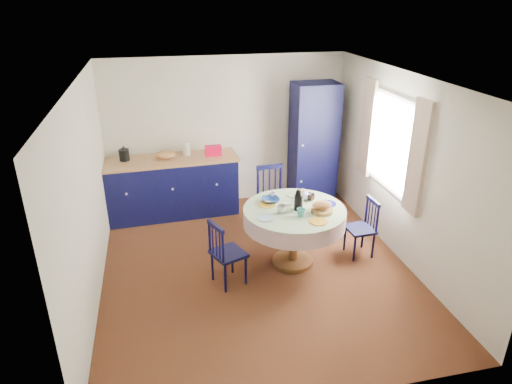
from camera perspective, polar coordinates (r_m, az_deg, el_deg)
floor at (r=6.23m, az=0.05°, el=-9.45°), size 4.50×4.50×0.00m
ceiling at (r=5.29m, az=0.06°, el=13.83°), size 4.50×4.50×0.00m
wall_back at (r=7.73m, az=-3.66°, el=7.51°), size 4.00×0.02×2.50m
wall_left at (r=5.59m, az=-20.39°, el=-0.59°), size 0.02×4.50×2.50m
wall_right at (r=6.36m, az=17.95°, el=2.69°), size 0.02×4.50×2.50m
window at (r=6.49m, az=16.60°, el=5.87°), size 0.10×1.74×1.45m
kitchen_counter at (r=7.57m, az=-10.57°, el=0.73°), size 2.21×0.78×1.21m
pantry_cabinet at (r=7.75m, az=7.18°, el=5.82°), size 0.74×0.54×2.09m
dining_table at (r=6.03m, az=4.87°, el=-3.17°), size 1.35×1.35×1.10m
chair_left at (r=5.71m, az=-3.79°, el=-7.58°), size 0.49×0.50×0.88m
chair_far at (r=6.96m, az=2.02°, el=-0.85°), size 0.47×0.45×1.01m
chair_right at (r=6.50m, az=13.18°, el=-4.31°), size 0.37×0.39×0.83m
mug_a at (r=5.83m, az=3.27°, el=-2.14°), size 0.13×0.13×0.10m
mug_b at (r=5.76m, az=5.62°, el=-2.57°), size 0.11×0.11×0.10m
mug_c at (r=6.21m, az=6.85°, el=-0.62°), size 0.12×0.12×0.09m
mug_d at (r=6.24m, az=2.01°, el=-0.40°), size 0.09×0.09×0.09m
cobalt_bowl at (r=6.13m, az=1.83°, el=-1.01°), size 0.24×0.24×0.06m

